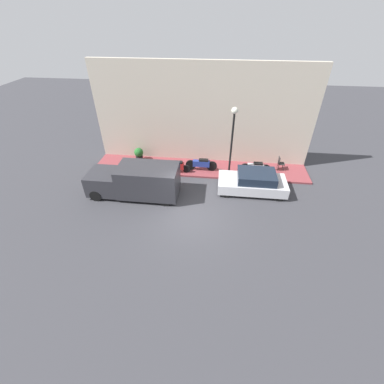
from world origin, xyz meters
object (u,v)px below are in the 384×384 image
scooter_silver (256,167)px  motorcycle_blue (201,164)px  cafe_chair (280,163)px  streetlamp (233,130)px  motorcycle_red (176,166)px  delivery_van (135,181)px  parked_car (253,182)px  potted_plant (139,154)px

scooter_silver → motorcycle_blue: motorcycle_blue is taller
motorcycle_blue → cafe_chair: cafe_chair is taller
streetlamp → cafe_chair: (1.22, -3.36, -2.61)m
motorcycle_blue → scooter_silver: bearing=-89.7°
motorcycle_red → motorcycle_blue: (0.42, -1.62, 0.03)m
streetlamp → cafe_chair: streetlamp is taller
motorcycle_blue → cafe_chair: bearing=-82.8°
delivery_van → motorcycle_blue: (3.01, -3.54, -0.38)m
delivery_van → cafe_chair: bearing=-67.2°
parked_car → potted_plant: size_ratio=4.32×
motorcycle_red → parked_car: bearing=-106.9°
parked_car → motorcycle_blue: size_ratio=1.90×
parked_car → delivery_van: delivery_van is taller
motorcycle_red → streetlamp: streetlamp is taller
delivery_van → cafe_chair: delivery_van is taller
delivery_van → potted_plant: bearing=13.6°
delivery_van → cafe_chair: 9.46m
parked_car → motorcycle_red: bearing=73.1°
delivery_van → cafe_chair: size_ratio=5.62×
motorcycle_red → potted_plant: potted_plant is taller
parked_car → cafe_chair: 3.21m
parked_car → scooter_silver: (1.90, -0.32, -0.07)m
streetlamp → potted_plant: 6.97m
parked_car → cafe_chair: bearing=-37.7°
motorcycle_red → cafe_chair: 6.87m
parked_car → cafe_chair: (2.54, -1.97, 0.02)m
motorcycle_red → potted_plant: size_ratio=2.11×
potted_plant → cafe_chair: size_ratio=0.99×
motorcycle_blue → parked_car: bearing=-120.5°
streetlamp → potted_plant: size_ratio=4.85×
scooter_silver → streetlamp: (-0.58, 1.71, 2.70)m
scooter_silver → streetlamp: size_ratio=0.44×
scooter_silver → parked_car: bearing=170.6°
motorcycle_blue → streetlamp: streetlamp is taller
streetlamp → potted_plant: (1.45, 6.29, -2.64)m
potted_plant → scooter_silver: bearing=-96.2°
motorcycle_red → potted_plant: (1.30, 2.87, 0.07)m
scooter_silver → cafe_chair: bearing=-68.8°
parked_car → motorcycle_blue: bearing=59.5°
motorcycle_blue → potted_plant: size_ratio=2.27×
parked_car → cafe_chair: size_ratio=4.30×
motorcycle_red → motorcycle_blue: bearing=-75.4°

